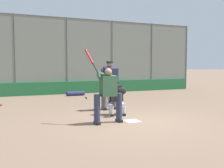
% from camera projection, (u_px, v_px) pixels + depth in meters
% --- Properties ---
extents(ground_plane, '(160.00, 160.00, 0.00)m').
position_uv_depth(ground_plane, '(132.00, 121.00, 7.75)').
color(ground_plane, '#7A604C').
extents(home_plate_marker, '(0.43, 0.43, 0.01)m').
position_uv_depth(home_plate_marker, '(132.00, 121.00, 7.75)').
color(home_plate_marker, white).
rests_on(home_plate_marker, ground_plane).
extents(backstop_fence, '(17.09, 0.08, 4.41)m').
position_uv_depth(backstop_fence, '(67.00, 54.00, 15.12)').
color(backstop_fence, '#515651').
rests_on(backstop_fence, ground_plane).
extents(padding_wall, '(16.67, 0.18, 0.72)m').
position_uv_depth(padding_wall, '(68.00, 88.00, 15.16)').
color(padding_wall, '#236638').
rests_on(padding_wall, ground_plane).
extents(bleachers_beyond, '(11.91, 1.95, 1.16)m').
position_uv_depth(bleachers_beyond, '(50.00, 85.00, 16.99)').
color(bleachers_beyond, slate).
rests_on(bleachers_beyond, ground_plane).
extents(batter_at_plate, '(1.04, 0.58, 2.12)m').
position_uv_depth(batter_at_plate, '(108.00, 93.00, 7.45)').
color(batter_at_plate, '#2D334C').
rests_on(batter_at_plate, ground_plane).
extents(catcher_behind_plate, '(0.66, 0.80, 1.20)m').
position_uv_depth(catcher_behind_plate, '(116.00, 96.00, 8.70)').
color(catcher_behind_plate, '#B7B7BC').
rests_on(catcher_behind_plate, ground_plane).
extents(umpire_home, '(0.74, 0.49, 1.82)m').
position_uv_depth(umpire_home, '(110.00, 83.00, 9.74)').
color(umpire_home, '#4C4C51').
rests_on(umpire_home, ground_plane).
extents(spare_bat_near_backstop, '(0.28, 0.88, 0.07)m').
position_uv_depth(spare_bat_near_backstop, '(86.00, 97.00, 13.39)').
color(spare_bat_near_backstop, black).
rests_on(spare_bat_near_backstop, ground_plane).
extents(equipment_bag_dugout_side, '(1.09, 0.24, 0.24)m').
position_uv_depth(equipment_bag_dugout_side, '(76.00, 93.00, 14.28)').
color(equipment_bag_dugout_side, navy).
rests_on(equipment_bag_dugout_side, ground_plane).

